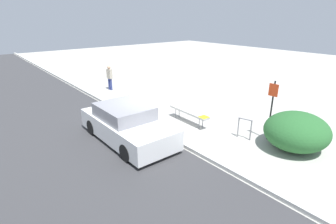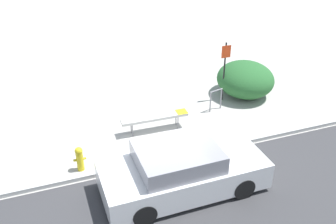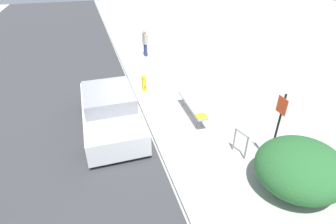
{
  "view_description": "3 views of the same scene",
  "coord_description": "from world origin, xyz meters",
  "px_view_note": "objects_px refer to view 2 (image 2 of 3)",
  "views": [
    {
      "loc": [
        8.22,
        -5.8,
        4.48
      ],
      "look_at": [
        -0.1,
        0.85,
        0.56
      ],
      "focal_mm": 28.0,
      "sensor_mm": 36.0,
      "label": 1
    },
    {
      "loc": [
        -2.83,
        -8.43,
        6.79
      ],
      "look_at": [
        0.53,
        0.87,
        1.11
      ],
      "focal_mm": 40.0,
      "sensor_mm": 36.0,
      "label": 2
    },
    {
      "loc": [
        8.23,
        -1.7,
        5.36
      ],
      "look_at": [
        0.92,
        0.55,
        0.7
      ],
      "focal_mm": 28.0,
      "sensor_mm": 36.0,
      "label": 3
    }
  ],
  "objects_px": {
    "bench": "(155,118)",
    "bike_rack": "(216,98)",
    "fire_hydrant": "(80,158)",
    "parked_car_near": "(182,170)",
    "sign_post": "(225,66)"
  },
  "relations": [
    {
      "from": "bench",
      "to": "bike_rack",
      "type": "height_order",
      "value": "bike_rack"
    },
    {
      "from": "fire_hydrant",
      "to": "bench",
      "type": "bearing_deg",
      "value": 25.35
    },
    {
      "from": "parked_car_near",
      "to": "bike_rack",
      "type": "bearing_deg",
      "value": 51.99
    },
    {
      "from": "sign_post",
      "to": "parked_car_near",
      "type": "relative_size",
      "value": 0.53
    },
    {
      "from": "bike_rack",
      "to": "fire_hydrant",
      "type": "bearing_deg",
      "value": -160.46
    },
    {
      "from": "bench",
      "to": "fire_hydrant",
      "type": "height_order",
      "value": "fire_hydrant"
    },
    {
      "from": "bike_rack",
      "to": "bench",
      "type": "bearing_deg",
      "value": -167.1
    },
    {
      "from": "bench",
      "to": "sign_post",
      "type": "distance_m",
      "value": 3.46
    },
    {
      "from": "fire_hydrant",
      "to": "parked_car_near",
      "type": "relative_size",
      "value": 0.18
    },
    {
      "from": "bike_rack",
      "to": "parked_car_near",
      "type": "distance_m",
      "value": 4.5
    },
    {
      "from": "sign_post",
      "to": "fire_hydrant",
      "type": "relative_size",
      "value": 3.01
    },
    {
      "from": "parked_car_near",
      "to": "sign_post",
      "type": "bearing_deg",
      "value": 51.02
    },
    {
      "from": "bench",
      "to": "fire_hydrant",
      "type": "distance_m",
      "value": 2.94
    },
    {
      "from": "bike_rack",
      "to": "sign_post",
      "type": "xyz_separation_m",
      "value": [
        0.61,
        0.64,
        0.88
      ]
    },
    {
      "from": "sign_post",
      "to": "parked_car_near",
      "type": "height_order",
      "value": "sign_post"
    }
  ]
}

